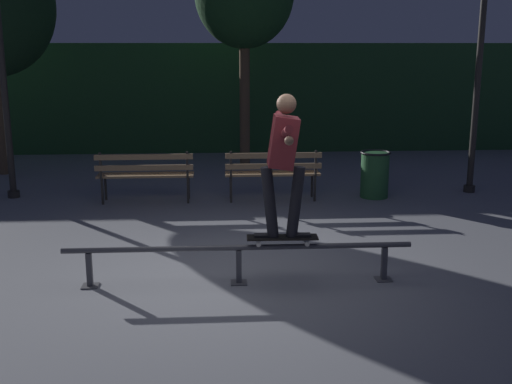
# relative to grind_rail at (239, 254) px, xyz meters

# --- Properties ---
(ground_plane) EXTENTS (90.00, 90.00, 0.00)m
(ground_plane) POSITION_rel_grind_rail_xyz_m (0.00, 0.19, -0.34)
(ground_plane) COLOR slate
(hedge_backdrop) EXTENTS (24.00, 1.20, 2.62)m
(hedge_backdrop) POSITION_rel_grind_rail_xyz_m (0.00, 9.26, 0.97)
(hedge_backdrop) COLOR #234C28
(hedge_backdrop) RESTS_ON ground
(grind_rail) EXTENTS (3.84, 0.18, 0.44)m
(grind_rail) POSITION_rel_grind_rail_xyz_m (0.00, 0.00, 0.00)
(grind_rail) COLOR #47474C
(grind_rail) RESTS_ON ground
(skateboard) EXTENTS (0.78, 0.22, 0.09)m
(skateboard) POSITION_rel_grind_rail_xyz_m (0.48, -0.00, 0.18)
(skateboard) COLOR black
(skateboard) RESTS_ON grind_rail
(skateboarder) EXTENTS (0.62, 1.41, 1.56)m
(skateboarder) POSITION_rel_grind_rail_xyz_m (0.48, -0.00, 1.11)
(skateboarder) COLOR black
(skateboarder) RESTS_ON skateboard
(park_bench_leftmost) EXTENTS (1.60, 0.42, 0.88)m
(park_bench_leftmost) POSITION_rel_grind_rail_xyz_m (-1.42, 3.75, 0.20)
(park_bench_leftmost) COLOR #282623
(park_bench_leftmost) RESTS_ON ground
(park_bench_left_center) EXTENTS (1.60, 0.42, 0.88)m
(park_bench_left_center) POSITION_rel_grind_rail_xyz_m (0.71, 3.75, 0.20)
(park_bench_left_center) COLOR #282623
(park_bench_left_center) RESTS_ON ground
(lamp_post_right) EXTENTS (0.32, 0.32, 3.90)m
(lamp_post_right) POSITION_rel_grind_rail_xyz_m (4.29, 4.19, 2.14)
(lamp_post_right) COLOR #282623
(lamp_post_right) RESTS_ON ground
(lamp_post_left) EXTENTS (0.32, 0.32, 3.90)m
(lamp_post_left) POSITION_rel_grind_rail_xyz_m (-3.76, 4.27, 2.14)
(lamp_post_left) COLOR #282623
(lamp_post_left) RESTS_ON ground
(trash_can) EXTENTS (0.52, 0.52, 0.80)m
(trash_can) POSITION_rel_grind_rail_xyz_m (2.49, 3.91, 0.07)
(trash_can) COLOR #23562D
(trash_can) RESTS_ON ground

